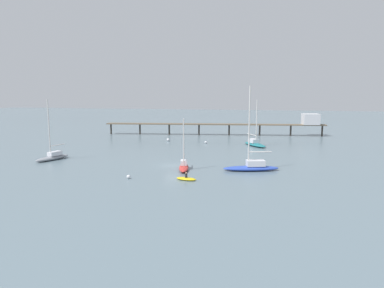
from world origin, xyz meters
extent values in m
plane|color=slate|center=(0.00, 0.00, 0.00)|extent=(400.00, 400.00, 0.00)
cube|color=brown|center=(0.00, 44.55, 3.24)|extent=(64.39, 12.07, 0.30)
cylinder|color=#38332D|center=(-31.01, 39.98, 1.55)|extent=(0.50, 0.50, 3.09)
cylinder|color=#38332D|center=(-22.15, 41.29, 1.55)|extent=(0.50, 0.50, 3.09)
cylinder|color=#38332D|center=(-13.29, 42.59, 1.55)|extent=(0.50, 0.50, 3.09)
cylinder|color=#38332D|center=(-4.43, 43.90, 1.55)|extent=(0.50, 0.50, 3.09)
cylinder|color=#38332D|center=(4.43, 45.20, 1.55)|extent=(0.50, 0.50, 3.09)
cylinder|color=#38332D|center=(13.29, 46.51, 1.55)|extent=(0.50, 0.50, 3.09)
cylinder|color=#38332D|center=(22.15, 47.81, 1.55)|extent=(0.50, 0.50, 3.09)
cylinder|color=#38332D|center=(31.01, 49.12, 1.55)|extent=(0.50, 0.50, 3.09)
cube|color=silver|center=(27.59, 48.61, 4.93)|extent=(5.06, 5.06, 3.08)
ellipsoid|color=red|center=(2.88, -2.81, 0.35)|extent=(2.91, 6.64, 0.71)
cube|color=silver|center=(2.77, -2.31, 1.10)|extent=(1.42, 1.97, 0.78)
cylinder|color=silver|center=(2.96, -3.13, 4.57)|extent=(0.20, 0.20, 7.72)
cylinder|color=silver|center=(2.60, -1.55, 2.10)|extent=(0.87, 3.18, 0.16)
ellipsoid|color=#2D4CB7|center=(13.67, -1.00, 0.38)|extent=(9.35, 4.70, 0.76)
cube|color=silver|center=(14.36, -0.80, 1.24)|extent=(3.25, 2.35, 0.95)
cylinder|color=silver|center=(13.23, -1.13, 7.17)|extent=(0.23, 0.23, 12.81)
cylinder|color=silver|center=(15.02, -0.62, 3.07)|extent=(3.63, 1.20, 0.18)
ellipsoid|color=gray|center=(-23.22, -0.34, 0.38)|extent=(3.88, 7.41, 0.76)
cube|color=silver|center=(-23.05, 0.21, 1.15)|extent=(1.97, 2.76, 0.76)
cylinder|color=silver|center=(-23.32, -0.68, 6.03)|extent=(0.21, 0.21, 10.54)
cylinder|color=silver|center=(-22.85, 0.85, 2.66)|extent=(1.10, 3.11, 0.16)
ellipsoid|color=#1E727A|center=(13.00, 25.68, 0.36)|extent=(6.70, 8.25, 0.71)
cube|color=silver|center=(12.62, 26.23, 1.16)|extent=(2.78, 2.95, 0.90)
cylinder|color=silver|center=(13.23, 25.34, 5.81)|extent=(0.22, 0.22, 10.20)
cylinder|color=silver|center=(12.09, 27.02, 2.55)|extent=(2.43, 3.46, 0.18)
ellipsoid|color=yellow|center=(4.90, -9.25, 0.17)|extent=(3.25, 1.93, 0.35)
cylinder|color=#26262D|center=(4.90, -9.25, 0.62)|extent=(0.42, 0.42, 0.55)
sphere|color=tan|center=(4.90, -9.25, 1.02)|extent=(0.24, 0.24, 0.24)
sphere|color=silver|center=(-3.55, -10.41, 0.28)|extent=(0.56, 0.56, 0.56)
sphere|color=silver|center=(-9.49, 28.98, 0.36)|extent=(0.73, 0.73, 0.73)
sphere|color=silver|center=(0.88, 26.98, 0.30)|extent=(0.61, 0.61, 0.61)
camera|label=1|loc=(16.73, -56.52, 12.50)|focal=32.35mm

